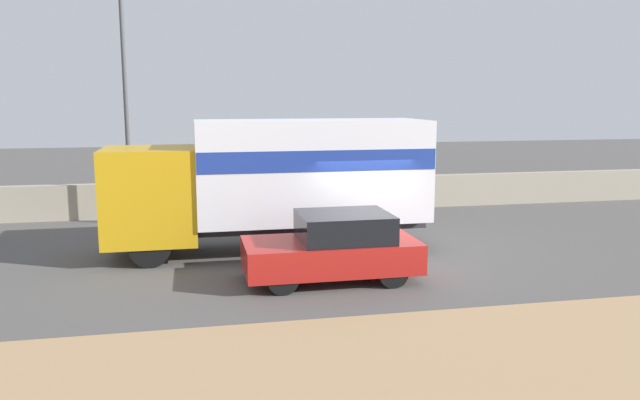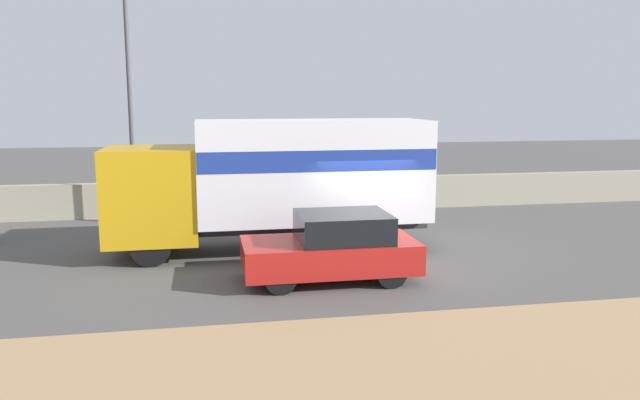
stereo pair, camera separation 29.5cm
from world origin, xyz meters
TOP-DOWN VIEW (x-y plane):
  - ground_plane at (0.00, 0.00)m, footprint 80.00×80.00m
  - dirt_shoulder_foreground at (0.00, -6.73)m, footprint 60.00×6.77m
  - stone_wall_backdrop at (0.00, 7.70)m, footprint 60.00×0.35m
  - street_lamp at (-6.21, 6.51)m, footprint 0.56×0.28m
  - box_truck at (-2.01, 2.07)m, footprint 8.31×2.43m
  - car_hatchback at (-1.20, -0.86)m, footprint 3.86×1.86m

SIDE VIEW (x-z plane):
  - ground_plane at x=0.00m, z-range 0.00..0.00m
  - dirt_shoulder_foreground at x=0.00m, z-range 0.00..0.04m
  - stone_wall_backdrop at x=0.00m, z-range 0.00..1.19m
  - car_hatchback at x=-1.20m, z-range -0.01..1.51m
  - box_truck at x=-2.01m, z-range 0.27..3.74m
  - street_lamp at x=-6.21m, z-range 0.56..8.36m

